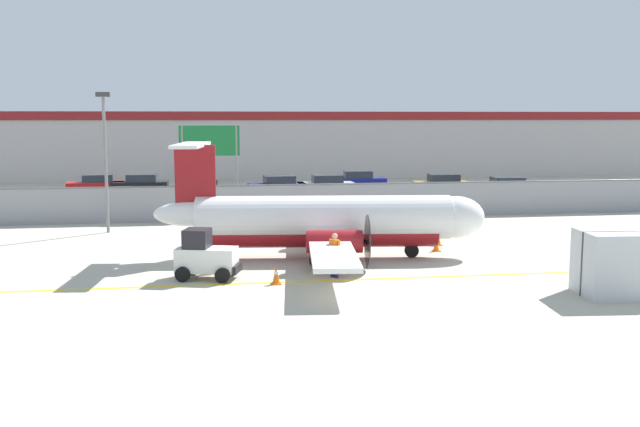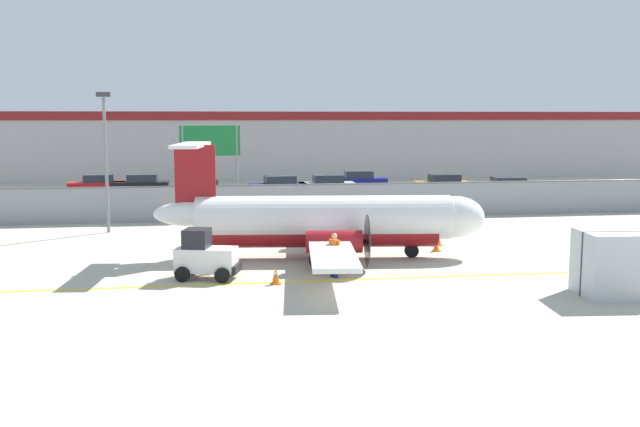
% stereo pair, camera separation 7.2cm
% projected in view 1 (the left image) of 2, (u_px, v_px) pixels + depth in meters
% --- Properties ---
extents(ground_plane, '(140.00, 140.00, 0.01)m').
position_uv_depth(ground_plane, '(380.00, 279.00, 26.63)').
color(ground_plane, '#B2AD99').
extents(perimeter_fence, '(98.00, 0.10, 2.10)m').
position_uv_depth(perimeter_fence, '(317.00, 200.00, 42.15)').
color(perimeter_fence, gray).
rests_on(perimeter_fence, ground).
extents(parking_lot_strip, '(98.00, 17.00, 0.12)m').
position_uv_depth(parking_lot_strip, '(294.00, 197.00, 53.56)').
color(parking_lot_strip, '#38383A').
rests_on(parking_lot_strip, ground).
extents(background_building, '(91.00, 8.10, 6.50)m').
position_uv_depth(background_building, '(273.00, 144.00, 71.24)').
color(background_building, '#BCB7B2').
rests_on(background_building, ground).
extents(commuter_airplane, '(14.17, 16.08, 4.92)m').
position_uv_depth(commuter_airplane, '(329.00, 221.00, 30.35)').
color(commuter_airplane, white).
rests_on(commuter_airplane, ground).
extents(baggage_tug, '(2.54, 1.88, 1.88)m').
position_uv_depth(baggage_tug, '(205.00, 256.00, 26.57)').
color(baggage_tug, silver).
rests_on(baggage_tug, ground).
extents(ground_crew_worker, '(0.48, 0.49, 1.70)m').
position_uv_depth(ground_crew_worker, '(335.00, 253.00, 26.72)').
color(ground_crew_worker, '#191E4C').
rests_on(ground_crew_worker, ground).
extents(cargo_container, '(2.57, 2.21, 2.20)m').
position_uv_depth(cargo_container, '(616.00, 264.00, 24.05)').
color(cargo_container, '#B7BCC1').
rests_on(cargo_container, ground).
extents(traffic_cone_near_left, '(0.36, 0.36, 0.64)m').
position_uv_depth(traffic_cone_near_left, '(438.00, 239.00, 33.53)').
color(traffic_cone_near_left, orange).
rests_on(traffic_cone_near_left, ground).
extents(traffic_cone_near_right, '(0.36, 0.36, 0.64)m').
position_uv_depth(traffic_cone_near_right, '(436.00, 244.00, 32.09)').
color(traffic_cone_near_right, orange).
rests_on(traffic_cone_near_right, ground).
extents(traffic_cone_far_left, '(0.36, 0.36, 0.64)m').
position_uv_depth(traffic_cone_far_left, '(276.00, 276.00, 25.78)').
color(traffic_cone_far_left, orange).
rests_on(traffic_cone_far_left, ground).
extents(traffic_cone_far_right, '(0.36, 0.36, 0.64)m').
position_uv_depth(traffic_cone_far_right, '(206.00, 266.00, 27.37)').
color(traffic_cone_far_right, orange).
rests_on(traffic_cone_far_right, ground).
extents(parked_car_0, '(4.39, 2.43, 1.58)m').
position_uv_depth(parked_car_0, '(96.00, 185.00, 53.77)').
color(parked_car_0, red).
rests_on(parked_car_0, parking_lot_strip).
extents(parked_car_1, '(4.22, 2.04, 1.58)m').
position_uv_depth(parked_car_1, '(140.00, 185.00, 54.00)').
color(parked_car_1, black).
rests_on(parked_car_1, parking_lot_strip).
extents(parked_car_2, '(4.37, 2.39, 1.58)m').
position_uv_depth(parked_car_2, '(202.00, 191.00, 49.54)').
color(parked_car_2, '#B28C19').
rests_on(parked_car_2, parking_lot_strip).
extents(parked_car_3, '(4.35, 2.34, 1.58)m').
position_uv_depth(parked_car_3, '(278.00, 187.00, 52.63)').
color(parked_car_3, navy).
rests_on(parked_car_3, parking_lot_strip).
extents(parked_car_4, '(4.20, 2.00, 1.58)m').
position_uv_depth(parked_car_4, '(326.00, 186.00, 53.37)').
color(parked_car_4, silver).
rests_on(parked_car_4, parking_lot_strip).
extents(parked_car_5, '(4.30, 2.21, 1.58)m').
position_uv_depth(parked_car_5, '(359.00, 181.00, 57.40)').
color(parked_car_5, navy).
rests_on(parked_car_5, parking_lot_strip).
extents(parked_car_6, '(4.25, 2.11, 1.58)m').
position_uv_depth(parked_car_6, '(442.00, 185.00, 54.20)').
color(parked_car_6, '#B28C19').
rests_on(parked_car_6, parking_lot_strip).
extents(parked_car_7, '(4.33, 2.27, 1.58)m').
position_uv_depth(parked_car_7, '(506.00, 188.00, 51.51)').
color(parked_car_7, red).
rests_on(parked_car_7, parking_lot_strip).
extents(apron_light_pole, '(0.70, 0.30, 7.27)m').
position_uv_depth(apron_light_pole, '(105.00, 150.00, 36.76)').
color(apron_light_pole, slate).
rests_on(apron_light_pole, ground).
extents(highway_sign, '(3.60, 0.14, 5.50)m').
position_uv_depth(highway_sign, '(210.00, 148.00, 42.61)').
color(highway_sign, slate).
rests_on(highway_sign, ground).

